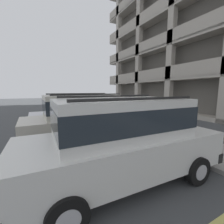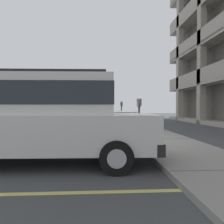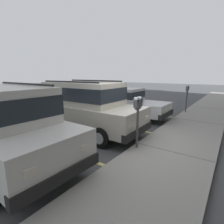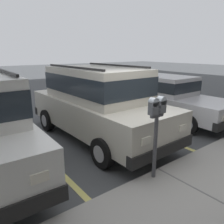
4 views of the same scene
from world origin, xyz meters
The scene contains 6 objects.
ground_plane centered at (0.00, 0.00, -0.05)m, with size 80.00×80.00×0.10m.
sidewalk centered at (0.00, 1.30, 0.06)m, with size 40.00×2.20×0.12m.
parking_stall_lines centered at (1.54, -1.40, 0.00)m, with size 12.41×4.80×0.01m.
silver_suv centered at (-0.15, -2.19, 1.09)m, with size 2.09×4.82×2.03m.
red_sedan centered at (-3.29, -2.21, 0.82)m, with size 1.85×4.48×1.54m.
parking_meter_near centered at (0.29, 0.35, 1.25)m, with size 0.35×0.12×1.52m.
Camera 4 is at (3.11, 2.75, 2.37)m, focal length 35.00 mm.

